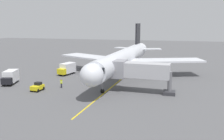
{
  "coord_description": "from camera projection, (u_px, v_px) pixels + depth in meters",
  "views": [
    {
      "loc": [
        -11.09,
        53.3,
        12.11
      ],
      "look_at": [
        0.5,
        7.5,
        3.0
      ],
      "focal_mm": 40.77,
      "sensor_mm": 36.0,
      "label": 1
    }
  ],
  "objects": [
    {
      "name": "ground_plane",
      "position": [
        123.0,
        77.0,
        55.7
      ],
      "size": [
        220.0,
        220.0,
        0.0
      ],
      "primitive_type": "plane",
      "color": "#565659"
    },
    {
      "name": "apron_lead_in_line",
      "position": [
        117.0,
        83.0,
        50.46
      ],
      "size": [
        2.49,
        39.95,
        0.01
      ],
      "primitive_type": "cube",
      "rotation": [
        0.0,
        0.0,
        -0.06
      ],
      "color": "yellow",
      "rests_on": "ground"
    },
    {
      "name": "airplane",
      "position": [
        123.0,
        59.0,
        55.68
      ],
      "size": [
        34.75,
        40.33,
        11.5
      ],
      "color": "silver",
      "rests_on": "ground"
    },
    {
      "name": "jet_bridge",
      "position": [
        137.0,
        71.0,
        43.58
      ],
      "size": [
        11.47,
        3.48,
        5.4
      ],
      "color": "#B7B7BC",
      "rests_on": "ground"
    },
    {
      "name": "ground_crew_marshaller",
      "position": [
        61.0,
        83.0,
        46.64
      ],
      "size": [
        0.46,
        0.36,
        1.71
      ],
      "color": "#23232D",
      "rests_on": "ground"
    },
    {
      "name": "box_truck_near_nose",
      "position": [
        10.0,
        77.0,
        49.52
      ],
      "size": [
        3.1,
        4.95,
        2.62
      ],
      "color": "black",
      "rests_on": "ground"
    },
    {
      "name": "tug_portside",
      "position": [
        37.0,
        87.0,
        44.79
      ],
      "size": [
        1.75,
        2.43,
        1.5
      ],
      "color": "yellow",
      "rests_on": "ground"
    },
    {
      "name": "box_truck_starboard_side",
      "position": [
        67.0,
        69.0,
        58.31
      ],
      "size": [
        3.04,
        4.94,
        2.62
      ],
      "color": "yellow",
      "rests_on": "ground"
    }
  ]
}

